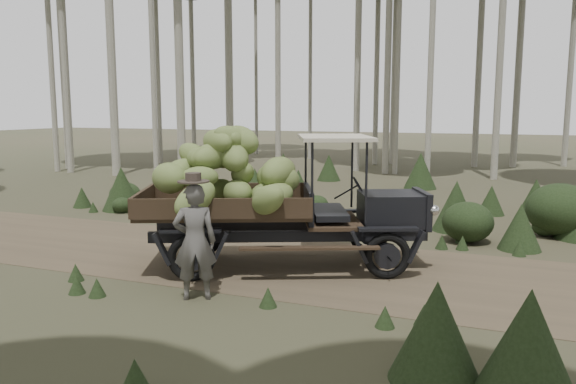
# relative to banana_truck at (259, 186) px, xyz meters

# --- Properties ---
(ground) EXTENTS (120.00, 120.00, 0.00)m
(ground) POSITION_rel_banana_truck_xyz_m (-0.72, 0.45, -1.52)
(ground) COLOR #473D2B
(ground) RESTS_ON ground
(dirt_track) EXTENTS (70.00, 4.00, 0.01)m
(dirt_track) POSITION_rel_banana_truck_xyz_m (-0.72, 0.45, -1.52)
(dirt_track) COLOR brown
(dirt_track) RESTS_ON ground
(banana_truck) EXTENTS (5.44, 3.77, 2.69)m
(banana_truck) POSITION_rel_banana_truck_xyz_m (0.00, 0.00, 0.00)
(banana_truck) COLOR black
(banana_truck) RESTS_ON ground
(farmer) EXTENTS (0.78, 0.69, 1.95)m
(farmer) POSITION_rel_banana_truck_xyz_m (-0.20, -1.89, -0.60)
(farmer) COLOR #534F4C
(farmer) RESTS_ON ground
(undergrowth) EXTENTS (21.06, 24.00, 1.32)m
(undergrowth) POSITION_rel_banana_truck_xyz_m (0.48, 1.72, -0.98)
(undergrowth) COLOR #233319
(undergrowth) RESTS_ON ground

